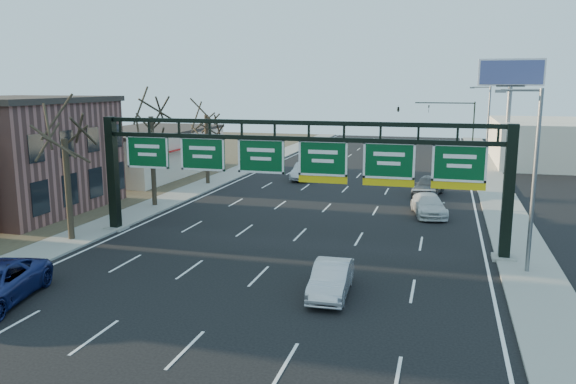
% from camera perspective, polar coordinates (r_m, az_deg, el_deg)
% --- Properties ---
extents(ground, '(160.00, 160.00, 0.00)m').
position_cam_1_polar(ground, '(25.83, -4.44, -9.93)').
color(ground, black).
rests_on(ground, ground).
extents(sidewalk_left, '(3.00, 120.00, 0.12)m').
position_cam_1_polar(sidewalk_left, '(48.49, -10.51, -0.15)').
color(sidewalk_left, gray).
rests_on(sidewalk_left, ground).
extents(sidewalk_right, '(3.00, 120.00, 0.12)m').
position_cam_1_polar(sidewalk_right, '(43.81, 21.13, -1.87)').
color(sidewalk_right, gray).
rests_on(sidewalk_right, ground).
extents(dirt_strip_left, '(21.00, 120.00, 0.06)m').
position_cam_1_polar(dirt_strip_left, '(54.95, -22.01, 0.49)').
color(dirt_strip_left, '#473D2B').
rests_on(dirt_strip_left, ground).
extents(lane_markings, '(21.60, 120.00, 0.01)m').
position_cam_1_polar(lane_markings, '(44.42, 4.48, -1.07)').
color(lane_markings, white).
rests_on(lane_markings, ground).
extents(sign_gantry, '(24.60, 1.20, 7.20)m').
position_cam_1_polar(sign_gantry, '(32.06, 0.65, 2.74)').
color(sign_gantry, black).
rests_on(sign_gantry, ground).
extents(brick_block, '(10.40, 12.40, 8.30)m').
position_cam_1_polar(brick_block, '(45.31, -25.78, 3.44)').
color(brick_block, '#92584F').
rests_on(brick_block, ground).
extents(cream_strip, '(10.90, 18.40, 4.70)m').
position_cam_1_polar(cream_strip, '(60.07, -14.26, 4.01)').
color(cream_strip, beige).
rests_on(cream_strip, ground).
extents(building_right_distant, '(12.00, 20.00, 5.00)m').
position_cam_1_polar(building_right_distant, '(73.85, 24.80, 4.68)').
color(building_right_distant, beige).
rests_on(building_right_distant, ground).
extents(tree_gantry, '(3.60, 3.60, 8.48)m').
position_cam_1_polar(tree_gantry, '(34.92, -21.89, 6.73)').
color(tree_gantry, black).
rests_on(tree_gantry, sidewalk_left).
extents(tree_mid, '(3.60, 3.60, 9.24)m').
position_cam_1_polar(tree_mid, '(43.24, -13.82, 8.81)').
color(tree_mid, black).
rests_on(tree_mid, sidewalk_left).
extents(tree_far, '(3.60, 3.60, 8.86)m').
position_cam_1_polar(tree_far, '(52.19, -8.35, 8.90)').
color(tree_far, black).
rests_on(tree_far, sidewalk_left).
extents(streetlight_near, '(2.15, 0.22, 9.00)m').
position_cam_1_polar(streetlight_near, '(29.20, 23.55, 1.93)').
color(streetlight_near, slate).
rests_on(streetlight_near, sidewalk_right).
extents(streetlight_far, '(2.15, 0.22, 9.00)m').
position_cam_1_polar(streetlight_far, '(62.90, 19.54, 6.51)').
color(streetlight_far, slate).
rests_on(streetlight_far, sidewalk_right).
extents(billboard_right, '(7.00, 0.50, 12.00)m').
position_cam_1_polar(billboard_right, '(67.94, 21.66, 10.02)').
color(billboard_right, slate).
rests_on(billboard_right, ground).
extents(traffic_signal_mast, '(10.16, 0.54, 7.00)m').
position_cam_1_polar(traffic_signal_mast, '(77.77, 13.86, 7.83)').
color(traffic_signal_mast, black).
rests_on(traffic_signal_mast, ground).
extents(car_silver_sedan, '(1.75, 4.49, 1.46)m').
position_cam_1_polar(car_silver_sedan, '(25.08, 4.41, -8.80)').
color(car_silver_sedan, '#B5B5BA').
rests_on(car_silver_sedan, ground).
extents(car_white_wagon, '(3.04, 5.39, 1.48)m').
position_cam_1_polar(car_white_wagon, '(41.12, 14.10, -1.30)').
color(car_white_wagon, silver).
rests_on(car_white_wagon, ground).
extents(car_grey_far, '(2.92, 5.17, 1.66)m').
position_cam_1_polar(car_grey_far, '(48.55, 14.06, 0.64)').
color(car_grey_far, '#46494C').
rests_on(car_grey_far, ground).
extents(car_silver_distant, '(1.70, 4.81, 1.58)m').
position_cam_1_polar(car_silver_distant, '(55.02, 1.61, 2.10)').
color(car_silver_distant, '#AEAEB3').
rests_on(car_silver_distant, ground).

